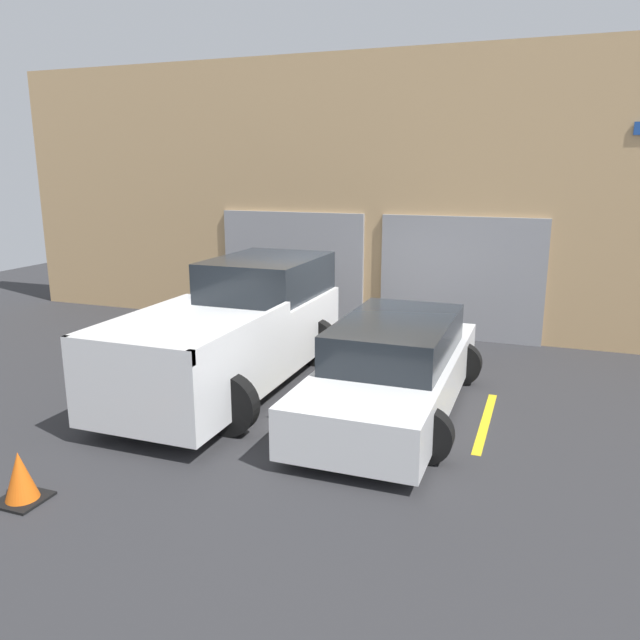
{
  "coord_description": "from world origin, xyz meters",
  "views": [
    {
      "loc": [
        3.23,
        -9.47,
        3.38
      ],
      "look_at": [
        0.0,
        -0.73,
        1.1
      ],
      "focal_mm": 35.0,
      "sensor_mm": 36.0,
      "label": 1
    }
  ],
  "objects": [
    {
      "name": "parking_stripe_centre",
      "position": [
        2.6,
        -1.23,
        0.0
      ],
      "size": [
        0.12,
        2.2,
        0.01
      ],
      "primitive_type": "cube",
      "color": "gold",
      "rests_on": "ground"
    },
    {
      "name": "parking_stripe_left",
      "position": [
        0.0,
        -1.23,
        0.0
      ],
      "size": [
        0.12,
        2.2,
        0.01
      ],
      "primitive_type": "cube",
      "color": "gold",
      "rests_on": "ground"
    },
    {
      "name": "shophouse_building",
      "position": [
        -0.0,
        3.29,
        2.78
      ],
      "size": [
        17.73,
        0.68,
        5.62
      ],
      "color": "tan",
      "rests_on": "ground"
    },
    {
      "name": "pickup_truck",
      "position": [
        -1.3,
        -0.96,
        0.88
      ],
      "size": [
        2.42,
        5.09,
        1.89
      ],
      "color": "white",
      "rests_on": "ground"
    },
    {
      "name": "parking_stripe_far_left",
      "position": [
        -2.6,
        -1.23,
        0.0
      ],
      "size": [
        0.12,
        2.2,
        0.01
      ],
      "primitive_type": "cube",
      "color": "gold",
      "rests_on": "ground"
    },
    {
      "name": "traffic_cone",
      "position": [
        -1.71,
        -5.04,
        0.25
      ],
      "size": [
        0.47,
        0.47,
        0.55
      ],
      "color": "black",
      "rests_on": "ground"
    },
    {
      "name": "sedan_white",
      "position": [
        1.3,
        -1.2,
        0.62
      ],
      "size": [
        2.15,
        4.73,
        1.31
      ],
      "color": "white",
      "rests_on": "ground"
    },
    {
      "name": "ground_plane",
      "position": [
        0.0,
        0.0,
        0.0
      ],
      "size": [
        28.0,
        28.0,
        0.0
      ],
      "primitive_type": "plane",
      "color": "#2D2D30"
    }
  ]
}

